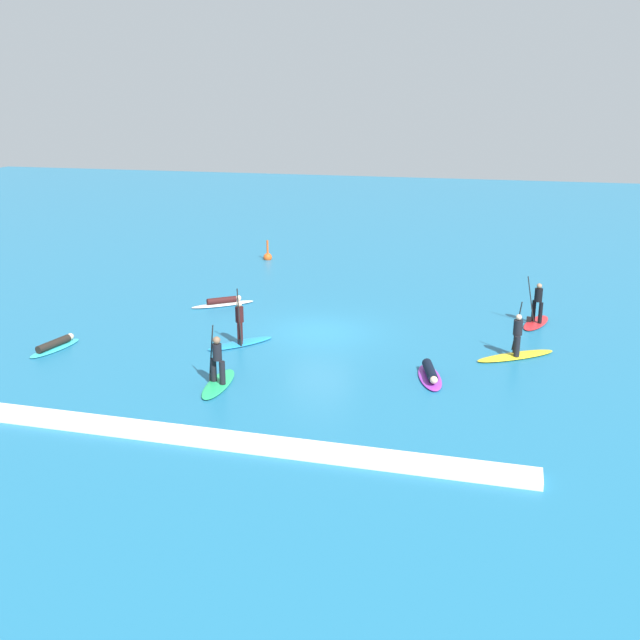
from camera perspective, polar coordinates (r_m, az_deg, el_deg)
name	(u,v)px	position (r m, az deg, el deg)	size (l,w,h in m)	color
ground_plane	(320,332)	(29.63, 0.00, -0.92)	(120.00, 120.00, 0.00)	#1E6B93
surfer_on_purple_board	(430,374)	(24.99, 8.57, -4.21)	(1.33, 2.56, 0.43)	purple
surfer_on_red_board	(537,314)	(31.85, 16.53, 0.45)	(1.44, 2.61, 2.04)	red
surfer_on_green_board	(218,374)	(24.33, -7.96, -4.23)	(0.97, 2.77, 2.03)	#23B266
surfer_on_blue_board	(240,334)	(28.17, -6.25, -1.08)	(2.35, 2.60, 2.29)	#1E8CD1
surfer_on_white_board	(223,303)	(33.64, -7.55, 1.35)	(2.67, 2.29, 0.40)	white
surfer_on_teal_board	(55,345)	(29.34, -19.94, -1.87)	(1.06, 2.52, 0.37)	#33C6CC
surfer_on_yellow_board	(516,348)	(27.61, 15.05, -2.13)	(3.04, 2.49, 2.06)	yellow
marker_buoy	(268,257)	(42.99, -4.10, 4.95)	(0.51, 0.51, 1.27)	#E55119
wave_crest	(224,440)	(20.52, -7.49, -9.26)	(16.86, 0.90, 0.18)	white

